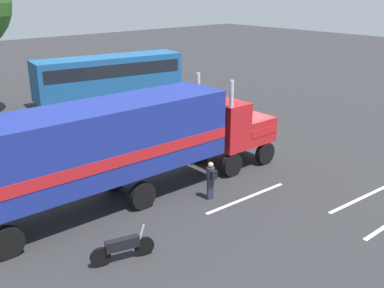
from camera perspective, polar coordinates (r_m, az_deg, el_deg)
The scene contains 8 objects.
ground_plane at distance 23.30m, azimuth 6.14°, elevation -1.53°, with size 120.00×120.00×0.00m, color #2D2D30.
lane_stripe_near at distance 18.87m, azimuth 6.95°, elevation -6.82°, with size 4.40×0.16×0.01m, color silver.
lane_stripe_mid at distance 20.03m, azimuth 20.80°, elevation -6.41°, with size 4.40×0.16×0.01m, color silver.
semi_truck at distance 17.96m, azimuth -8.23°, elevation 0.45°, with size 14.21×2.93×4.50m.
person_bystander at distance 18.29m, azimuth 2.40°, elevation -4.48°, with size 0.34×0.46×1.63m.
parked_bus at distance 34.30m, azimuth -10.46°, elevation 8.70°, with size 11.26×4.22×3.40m.
parked_car at distance 25.76m, azimuth -22.81°, elevation 0.98°, with size 4.52×2.12×1.57m.
motorcycle at distance 14.77m, azimuth -8.77°, elevation -12.85°, with size 2.06×0.66×1.12m.
Camera 1 is at (-16.10, -14.64, 8.34)m, focal length 41.96 mm.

